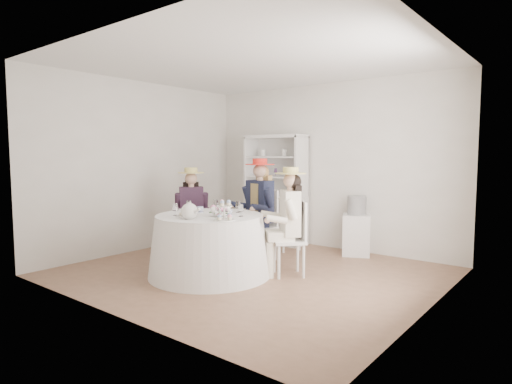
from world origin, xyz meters
The scene contains 23 objects.
ground centered at (0.00, 0.00, 0.00)m, with size 4.50×4.50×0.00m, color brown.
ceiling centered at (0.00, 0.00, 2.70)m, with size 4.50×4.50×0.00m, color white.
wall_back centered at (0.00, 2.00, 1.35)m, with size 4.50×4.50×0.00m, color silver.
wall_front centered at (0.00, -2.00, 1.35)m, with size 4.50×4.50×0.00m, color silver.
wall_left centered at (-2.25, 0.00, 1.35)m, with size 4.50×4.50×0.00m, color silver.
wall_right centered at (2.25, 0.00, 1.35)m, with size 4.50×4.50×0.00m, color silver.
tea_table centered at (-0.33, -0.44, 0.39)m, with size 1.56×1.56×0.78m.
hutch centered at (-0.87, 1.77, 0.67)m, with size 1.24×0.74×1.88m.
side_table centered at (0.66, 1.75, 0.31)m, with size 0.40×0.40×0.63m, color silver.
hatbox centered at (0.66, 1.75, 0.77)m, with size 0.29×0.29×0.29m, color black.
guest_left centered at (-1.20, 0.07, 0.76)m, with size 0.58×0.56×1.35m.
guest_mid centered at (-0.32, 0.57, 0.84)m, with size 0.55×0.57×1.48m.
guest_right centered at (0.46, 0.18, 0.78)m, with size 0.58×0.59×1.38m.
spare_chair centered at (-0.43, 1.31, 0.53)m, with size 0.51×0.51×0.98m.
teacup_a centered at (-0.59, -0.34, 0.81)m, with size 0.09×0.09×0.07m, color white.
teacup_b centered at (-0.33, -0.16, 0.81)m, with size 0.07×0.07×0.07m, color white.
teacup_c centered at (-0.09, -0.33, 0.81)m, with size 0.09×0.09×0.07m, color white.
flower_bowl centered at (-0.13, -0.46, 0.81)m, with size 0.22×0.22×0.06m, color white.
flower_arrangement centered at (-0.12, -0.47, 0.87)m, with size 0.19×0.19×0.07m.
table_teapot centered at (-0.27, -0.83, 0.87)m, with size 0.28×0.20×0.21m.
sandwich_plate centered at (-0.47, -0.72, 0.79)m, with size 0.24×0.24×0.05m.
cupcake_stand centered at (0.13, -0.66, 0.86)m, with size 0.25×0.25×0.23m.
stemware_set centered at (-0.33, -0.44, 0.85)m, with size 0.90×0.90×0.15m.
Camera 1 is at (3.47, -4.28, 1.54)m, focal length 30.00 mm.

